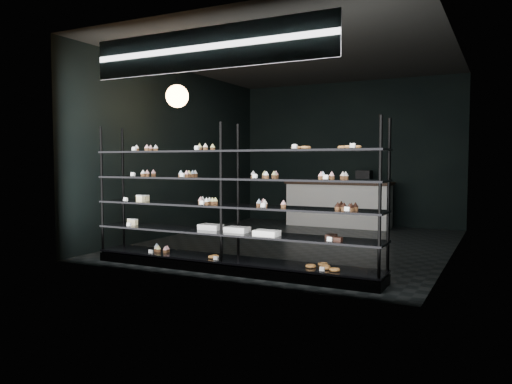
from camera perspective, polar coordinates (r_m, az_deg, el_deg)
room at (r=8.62m, az=4.88°, el=4.70°), size 5.01×6.01×3.20m
display_shelf at (r=6.45m, az=-3.21°, el=-3.52°), size 4.00×0.50×1.91m
signage at (r=6.15m, az=-5.72°, el=15.99°), size 3.30×0.05×0.50m
pendant_lamp at (r=8.12m, az=-9.00°, el=10.77°), size 0.36×0.36×0.91m
service_counter at (r=11.03m, az=9.45°, el=-1.29°), size 2.30×0.65×1.23m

